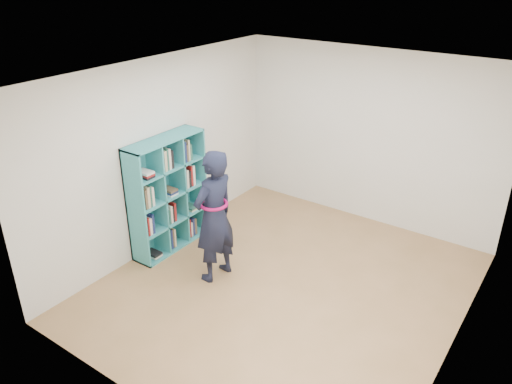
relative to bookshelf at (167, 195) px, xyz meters
The scene contains 9 objects.
floor 2.00m from the bookshelf, ahead, with size 4.50×4.50×0.00m, color olive.
ceiling 2.59m from the bookshelf, ahead, with size 4.50×4.50×0.00m, color white.
wall_left 0.55m from the bookshelf, 149.76° to the left, with size 0.02×4.50×2.60m, color silver.
wall_right 3.88m from the bookshelf, ahead, with size 0.02×4.50×2.60m, color silver.
wall_back 3.02m from the bookshelf, 51.82° to the left, with size 4.00×0.02×2.60m, color silver.
wall_front 2.88m from the bookshelf, 49.52° to the right, with size 4.00×0.02×2.60m, color silver.
bookshelf is the anchor object (origin of this frame).
person 1.03m from the bookshelf, 11.99° to the right, with size 0.47×0.66×1.71m.
smartphone 0.89m from the bookshelf, ahead, with size 0.03×0.11×0.14m.
Camera 1 is at (2.63, -4.38, 3.72)m, focal length 35.00 mm.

